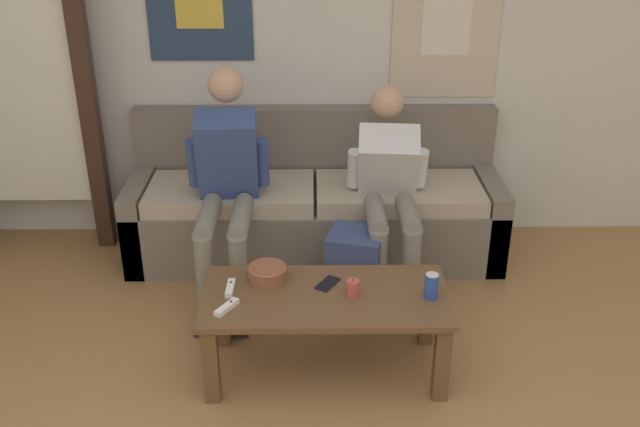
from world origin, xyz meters
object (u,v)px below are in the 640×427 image
at_px(couch, 315,209).
at_px(game_controller_near_right, 227,307).
at_px(backpack, 355,273).
at_px(coffee_table, 326,308).
at_px(ceramic_bowl, 267,272).
at_px(drink_can_blue, 431,286).
at_px(pillar_candle, 353,288).
at_px(person_seated_teen, 389,183).
at_px(game_controller_near_left, 230,288).
at_px(cell_phone, 328,283).
at_px(person_seated_adult, 226,177).

relative_size(couch, game_controller_near_right, 16.32).
bearing_deg(backpack, coffee_table, -107.48).
relative_size(ceramic_bowl, drink_can_blue, 1.54).
bearing_deg(backpack, couch, 107.74).
xyz_separation_m(couch, pillar_candle, (0.17, -1.22, 0.17)).
bearing_deg(pillar_candle, game_controller_near_right, -168.53).
xyz_separation_m(coffee_table, drink_can_blue, (0.49, -0.03, 0.14)).
bearing_deg(pillar_candle, person_seated_teen, 74.20).
bearing_deg(drink_can_blue, couch, 113.07).
bearing_deg(game_controller_near_left, cell_phone, 5.83).
bearing_deg(person_seated_adult, pillar_candle, -51.99).
height_order(couch, game_controller_near_left, couch).
relative_size(game_controller_near_left, cell_phone, 0.96).
bearing_deg(backpack, ceramic_bowl, -137.88).
bearing_deg(drink_can_blue, cell_phone, 165.56).
bearing_deg(couch, drink_can_blue, -66.93).
height_order(person_seated_adult, cell_phone, person_seated_adult).
height_order(drink_can_blue, game_controller_near_left, drink_can_blue).
distance_m(ceramic_bowl, pillar_candle, 0.43).
distance_m(couch, game_controller_near_right, 1.40).
bearing_deg(game_controller_near_right, drink_can_blue, 5.47).
xyz_separation_m(backpack, game_controller_near_left, (-0.62, -0.50, 0.22)).
xyz_separation_m(backpack, drink_can_blue, (0.32, -0.57, 0.27)).
xyz_separation_m(couch, cell_phone, (0.05, -1.12, 0.14)).
xyz_separation_m(person_seated_adult, game_controller_near_left, (0.09, -0.81, -0.23)).
distance_m(backpack, game_controller_near_right, 0.93).
bearing_deg(couch, ceramic_bowl, -102.30).
relative_size(coffee_table, pillar_candle, 13.10).
distance_m(person_seated_adult, drink_can_blue, 1.37).
relative_size(person_seated_adult, backpack, 2.67).
relative_size(person_seated_teen, pillar_candle, 12.36).
distance_m(coffee_table, backpack, 0.58).
bearing_deg(cell_phone, ceramic_bowl, 171.16).
bearing_deg(person_seated_teen, cell_phone, -114.68).
relative_size(person_seated_adult, cell_phone, 8.21).
height_order(couch, ceramic_bowl, couch).
bearing_deg(ceramic_bowl, pillar_candle, -19.15).
relative_size(coffee_table, drink_can_blue, 9.33).
distance_m(person_seated_adult, pillar_candle, 1.11).
relative_size(couch, pillar_candle, 25.83).
xyz_separation_m(coffee_table, person_seated_teen, (0.38, 0.89, 0.26)).
distance_m(couch, person_seated_adult, 0.72).
distance_m(person_seated_teen, drink_can_blue, 0.94).
bearing_deg(couch, game_controller_near_left, -109.14).
bearing_deg(couch, cell_phone, -87.20).
bearing_deg(couch, coffee_table, -87.93).
xyz_separation_m(coffee_table, ceramic_bowl, (-0.28, 0.14, 0.12)).
xyz_separation_m(person_seated_adult, pillar_candle, (0.67, -0.86, -0.20)).
xyz_separation_m(couch, drink_can_blue, (0.53, -1.24, 0.19)).
relative_size(person_seated_adult, ceramic_bowl, 6.48).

